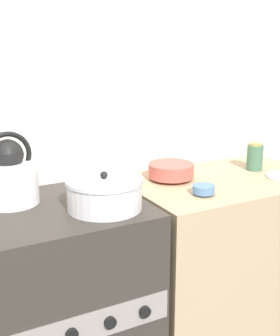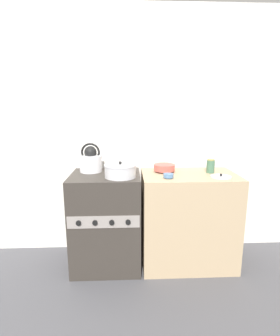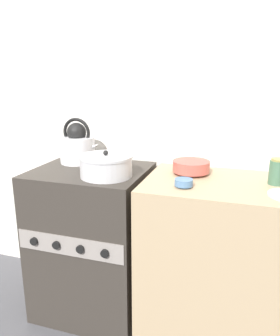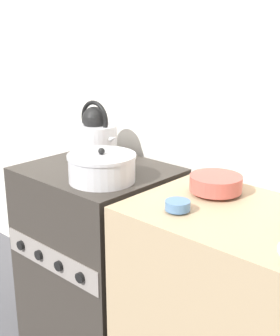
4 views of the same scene
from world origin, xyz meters
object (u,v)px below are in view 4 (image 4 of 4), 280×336
(stove, at_px, (99,259))
(cooking_pot, at_px, (102,168))
(small_ceramic_bowl, at_px, (178,206))
(kettle, at_px, (95,136))
(enamel_bowl, at_px, (216,183))

(stove, distance_m, cooking_pot, 0.55)
(small_ceramic_bowl, bearing_deg, kettle, 160.17)
(enamel_bowl, relative_size, small_ceramic_bowl, 2.27)
(stove, relative_size, enamel_bowl, 4.47)
(kettle, height_order, small_ceramic_bowl, kettle)
(stove, distance_m, small_ceramic_bowl, 0.76)
(stove, xyz_separation_m, small_ceramic_bowl, (0.57, -0.13, 0.48))
(kettle, height_order, enamel_bowl, kettle)
(stove, distance_m, enamel_bowl, 0.76)
(enamel_bowl, bearing_deg, kettle, 178.84)
(stove, height_order, cooking_pot, cooking_pot)
(stove, xyz_separation_m, cooking_pot, (0.15, -0.10, 0.52))
(enamel_bowl, distance_m, small_ceramic_bowl, 0.24)
(kettle, bearing_deg, stove, -41.11)
(cooking_pot, distance_m, small_ceramic_bowl, 0.43)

